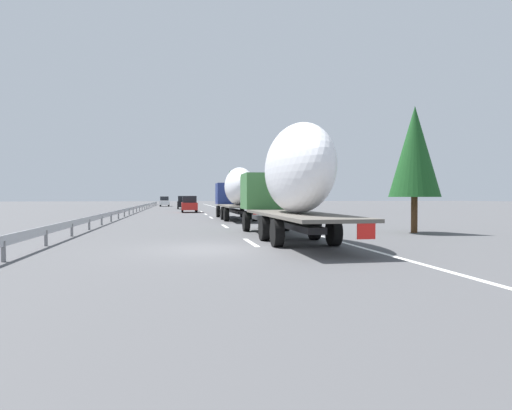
{
  "coord_description": "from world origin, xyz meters",
  "views": [
    {
      "loc": [
        -15.48,
        1.1,
        1.86
      ],
      "look_at": [
        14.52,
        -4.24,
        1.28
      ],
      "focal_mm": 30.81,
      "sensor_mm": 36.0,
      "label": 1
    }
  ],
  "objects_px": {
    "truck_lead": "(237,191)",
    "truck_trailing": "(290,178)",
    "road_sign": "(238,193)",
    "car_black_suv": "(183,202)",
    "car_silver_hatch": "(184,201)",
    "car_red_compact": "(189,204)",
    "car_white_van": "(165,201)"
  },
  "relations": [
    {
      "from": "car_black_suv",
      "to": "car_red_compact",
      "type": "height_order",
      "value": "car_black_suv"
    },
    {
      "from": "truck_trailing",
      "to": "car_silver_hatch",
      "type": "bearing_deg",
      "value": 2.36
    },
    {
      "from": "road_sign",
      "to": "car_black_suv",
      "type": "bearing_deg",
      "value": 34.77
    },
    {
      "from": "car_silver_hatch",
      "to": "truck_lead",
      "type": "bearing_deg",
      "value": -177.03
    },
    {
      "from": "truck_lead",
      "to": "truck_trailing",
      "type": "xyz_separation_m",
      "value": [
        -17.09,
        0.0,
        0.29
      ]
    },
    {
      "from": "car_silver_hatch",
      "to": "road_sign",
      "type": "relative_size",
      "value": 1.26
    },
    {
      "from": "car_black_suv",
      "to": "car_red_compact",
      "type": "xyz_separation_m",
      "value": [
        -14.91,
        -0.5,
        -0.01
      ]
    },
    {
      "from": "car_black_suv",
      "to": "car_silver_hatch",
      "type": "distance_m",
      "value": 33.26
    },
    {
      "from": "road_sign",
      "to": "truck_lead",
      "type": "bearing_deg",
      "value": 172.07
    },
    {
      "from": "truck_trailing",
      "to": "car_white_van",
      "type": "xyz_separation_m",
      "value": [
        68.23,
        7.24,
        -1.69
      ]
    },
    {
      "from": "truck_lead",
      "to": "truck_trailing",
      "type": "height_order",
      "value": "truck_trailing"
    },
    {
      "from": "road_sign",
      "to": "car_silver_hatch",
      "type": "bearing_deg",
      "value": 8.54
    },
    {
      "from": "car_black_suv",
      "to": "car_silver_hatch",
      "type": "height_order",
      "value": "car_black_suv"
    },
    {
      "from": "car_red_compact",
      "to": "road_sign",
      "type": "xyz_separation_m",
      "value": [
        4.86,
        -6.47,
        1.34
      ]
    },
    {
      "from": "car_red_compact",
      "to": "truck_lead",
      "type": "bearing_deg",
      "value": -169.04
    },
    {
      "from": "truck_lead",
      "to": "car_silver_hatch",
      "type": "relative_size",
      "value": 2.98
    },
    {
      "from": "car_black_suv",
      "to": "car_white_van",
      "type": "bearing_deg",
      "value": 10.14
    },
    {
      "from": "car_red_compact",
      "to": "road_sign",
      "type": "height_order",
      "value": "road_sign"
    },
    {
      "from": "car_white_van",
      "to": "road_sign",
      "type": "height_order",
      "value": "road_sign"
    },
    {
      "from": "car_red_compact",
      "to": "car_white_van",
      "type": "relative_size",
      "value": 0.92
    },
    {
      "from": "car_red_compact",
      "to": "car_black_suv",
      "type": "bearing_deg",
      "value": 1.94
    },
    {
      "from": "truck_trailing",
      "to": "car_black_suv",
      "type": "distance_m",
      "value": 49.58
    },
    {
      "from": "truck_lead",
      "to": "car_white_van",
      "type": "distance_m",
      "value": 51.67
    },
    {
      "from": "car_white_van",
      "to": "car_silver_hatch",
      "type": "bearing_deg",
      "value": -14.91
    },
    {
      "from": "car_red_compact",
      "to": "road_sign",
      "type": "bearing_deg",
      "value": -53.08
    },
    {
      "from": "car_black_suv",
      "to": "truck_trailing",
      "type": "bearing_deg",
      "value": -175.52
    },
    {
      "from": "truck_lead",
      "to": "car_red_compact",
      "type": "bearing_deg",
      "value": 10.96
    },
    {
      "from": "car_black_suv",
      "to": "road_sign",
      "type": "xyz_separation_m",
      "value": [
        -10.05,
        -6.97,
        1.33
      ]
    },
    {
      "from": "truck_lead",
      "to": "car_red_compact",
      "type": "distance_m",
      "value": 17.77
    },
    {
      "from": "truck_lead",
      "to": "car_white_van",
      "type": "bearing_deg",
      "value": 8.06
    },
    {
      "from": "car_red_compact",
      "to": "road_sign",
      "type": "distance_m",
      "value": 8.2
    },
    {
      "from": "car_silver_hatch",
      "to": "car_red_compact",
      "type": "bearing_deg",
      "value": -179.96
    }
  ]
}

